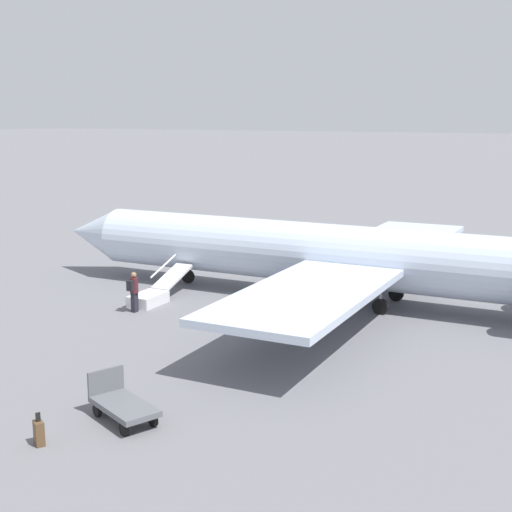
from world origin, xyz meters
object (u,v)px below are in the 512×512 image
Objects in this scene: passenger at (134,289)px; luggage_cart at (122,404)px; airplane_main at (358,256)px; suitcase at (39,433)px; boarding_stairs at (153,294)px.

passenger is 0.71× the size of luggage_cart.
suitcase is at bearing 80.57° from airplane_main.
boarding_stairs is at bearing 25.39° from airplane_main.
boarding_stairs is 1.79m from passenger.
passenger is (7.91, 5.77, -1.15)m from airplane_main.
boarding_stairs is (8.13, 4.10, -1.77)m from airplane_main.
passenger reaches higher than luggage_cart.
airplane_main is 7.61× the size of boarding_stairs.
passenger is 12.47m from suitcase.
airplane_main is 9.28m from boarding_stairs.
boarding_stairs is at bearing -65.88° from suitcase.
boarding_stairs is 4.59× the size of suitcase.
airplane_main is 9.86m from passenger.
airplane_main is 17.69× the size of passenger.
suitcase is (-5.53, 11.15, -0.67)m from passenger.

